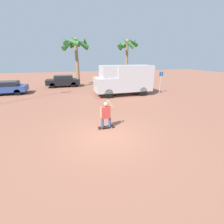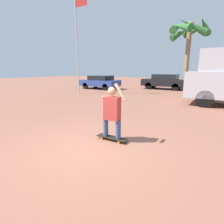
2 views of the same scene
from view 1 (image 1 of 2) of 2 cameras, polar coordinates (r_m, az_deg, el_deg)
The scene contains 9 objects.
ground_plane at distance 7.56m, azimuth -2.47°, elevation -8.99°, with size 80.00×80.00×0.00m, color #935B47.
skateboard at distance 8.28m, azimuth -2.24°, elevation -5.73°, with size 0.91×0.25×0.09m.
person_skateboarder at distance 7.96m, azimuth -2.33°, elevation -0.51°, with size 0.74×0.22×1.52m.
camper_van at distance 15.78m, azimuth 4.71°, elevation 12.43°, with size 5.80×2.27×2.99m.
parked_car_black at distance 21.64m, azimuth -18.11°, elevation 11.27°, with size 4.28×1.91×1.50m.
parked_car_blue at distance 19.56m, azimuth -35.32°, elevation 7.62°, with size 3.95×1.93×1.36m.
palm_tree_near_van at distance 22.55m, azimuth 5.76°, elevation 23.46°, with size 2.99×3.04×6.27m.
palm_tree_center_background at distance 21.20m, azimuth -13.87°, elevation 23.36°, with size 3.57×3.84×6.28m.
street_sign at distance 17.15m, azimuth 18.03°, elevation 11.62°, with size 0.44×0.06×2.31m.
Camera 1 is at (-1.53, -6.45, 3.63)m, focal length 24.00 mm.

